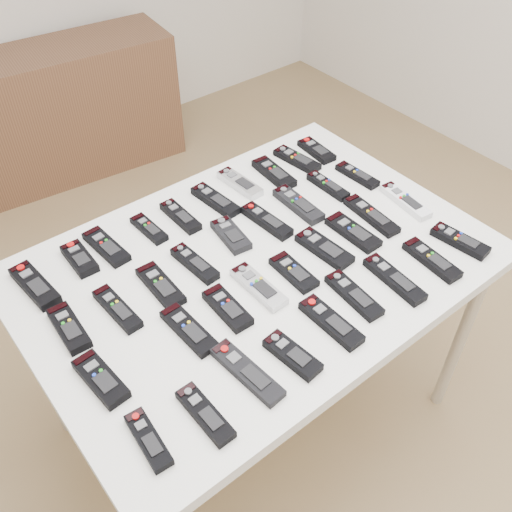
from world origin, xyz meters
TOP-DOWN VIEW (x-y plane):
  - ground at (0.00, 0.00)m, footprint 4.00×4.00m
  - table at (-0.09, -0.10)m, footprint 1.25×0.88m
  - sideboard at (0.00, 1.78)m, footprint 1.40×0.53m
  - remote_0 at (-0.61, 0.18)m, footprint 0.07×0.19m
  - remote_1 at (-0.47, 0.20)m, footprint 0.06×0.14m
  - remote_2 at (-0.39, 0.20)m, footprint 0.07×0.17m
  - remote_3 at (-0.26, 0.19)m, footprint 0.05×0.14m
  - remote_4 at (-0.15, 0.18)m, footprint 0.05×0.16m
  - remote_5 at (-0.03, 0.18)m, footprint 0.07×0.18m
  - remote_6 at (0.08, 0.20)m, footprint 0.06×0.17m
  - remote_7 at (0.20, 0.18)m, footprint 0.07×0.18m
  - remote_8 at (0.31, 0.19)m, footprint 0.07×0.18m
  - remote_9 at (0.40, 0.19)m, footprint 0.07×0.15m
  - remote_10 at (-0.60, -0.00)m, footprint 0.06×0.16m
  - remote_11 at (-0.48, -0.02)m, footprint 0.05×0.17m
  - remote_12 at (-0.35, -0.02)m, footprint 0.06×0.17m
  - remote_13 at (-0.23, -0.01)m, footprint 0.06×0.17m
  - remote_14 at (-0.09, 0.02)m, footprint 0.08×0.15m
  - remote_15 at (0.03, 0.01)m, footprint 0.06×0.18m
  - remote_16 at (0.15, 0.01)m, footprint 0.06×0.19m
  - remote_17 at (0.29, 0.02)m, footprint 0.04×0.16m
  - remote_18 at (0.41, 0.00)m, footprint 0.05×0.16m
  - remote_19 at (-0.61, -0.19)m, footprint 0.07×0.16m
  - remote_20 at (-0.37, -0.19)m, footprint 0.06×0.18m
  - remote_21 at (-0.26, -0.19)m, footprint 0.06×0.15m
  - remote_22 at (-0.15, -0.18)m, footprint 0.06×0.18m
  - remote_23 at (-0.05, -0.20)m, footprint 0.06×0.15m
  - remote_24 at (0.08, -0.18)m, footprint 0.07×0.18m
  - remote_25 at (0.19, -0.18)m, footprint 0.06×0.17m
  - remote_26 at (0.29, -0.17)m, footprint 0.06×0.20m
  - remote_27 at (0.42, -0.18)m, footprint 0.07×0.19m
  - remote_28 at (-0.60, -0.38)m, footprint 0.05×0.15m
  - remote_29 at (-0.47, -0.40)m, footprint 0.05×0.16m
  - remote_30 at (-0.34, -0.37)m, footprint 0.07×0.21m
  - remote_31 at (-0.23, -0.40)m, footprint 0.07×0.15m
  - remote_32 at (-0.09, -0.39)m, footprint 0.06×0.18m
  - remote_33 at (0.02, -0.36)m, footprint 0.06×0.18m
  - remote_34 at (0.14, -0.39)m, footprint 0.06×0.19m
  - remote_35 at (0.28, -0.40)m, footprint 0.06×0.18m
  - remote_36 at (0.40, -0.40)m, footprint 0.07×0.17m

SIDE VIEW (x-z plane):
  - ground at x=0.00m, z-range 0.00..0.00m
  - sideboard at x=0.00m, z-range 0.00..0.69m
  - table at x=-0.09m, z-range 0.33..1.11m
  - remote_3 at x=-0.26m, z-range 0.78..0.80m
  - remote_18 at x=0.41m, z-range 0.78..0.80m
  - remote_23 at x=-0.05m, z-range 0.78..0.80m
  - remote_9 at x=0.40m, z-range 0.78..0.80m
  - remote_2 at x=-0.39m, z-range 0.78..0.80m
  - remote_8 at x=0.31m, z-range 0.78..0.80m
  - remote_12 at x=-0.35m, z-range 0.78..0.80m
  - remote_26 at x=0.29m, z-range 0.78..0.80m
  - remote_20 at x=-0.37m, z-range 0.78..0.80m
  - remote_22 at x=-0.15m, z-range 0.78..0.80m
  - remote_25 at x=0.19m, z-range 0.78..0.80m
  - remote_30 at x=-0.34m, z-range 0.78..0.80m
  - remote_27 at x=0.42m, z-range 0.78..0.80m
  - remote_17 at x=0.29m, z-range 0.78..0.80m
  - remote_4 at x=-0.15m, z-range 0.78..0.80m
  - remote_33 at x=0.02m, z-range 0.78..0.80m
  - remote_11 at x=-0.48m, z-range 0.78..0.80m
  - remote_28 at x=-0.60m, z-range 0.78..0.80m
  - remote_35 at x=0.28m, z-range 0.78..0.80m
  - remote_14 at x=-0.09m, z-range 0.78..0.80m
  - remote_29 at x=-0.47m, z-range 0.78..0.80m
  - remote_24 at x=0.08m, z-range 0.78..0.80m
  - remote_5 at x=-0.03m, z-range 0.78..0.80m
  - remote_1 at x=-0.47m, z-range 0.78..0.80m
  - remote_7 at x=0.20m, z-range 0.78..0.80m
  - remote_6 at x=0.08m, z-range 0.78..0.80m
  - remote_36 at x=0.40m, z-range 0.78..0.80m
  - remote_0 at x=-0.61m, z-range 0.78..0.80m
  - remote_34 at x=0.14m, z-range 0.78..0.80m
  - remote_32 at x=-0.09m, z-range 0.78..0.80m
  - remote_10 at x=-0.60m, z-range 0.78..0.80m
  - remote_16 at x=0.15m, z-range 0.78..0.80m
  - remote_31 at x=-0.23m, z-range 0.78..0.80m
  - remote_21 at x=-0.26m, z-range 0.78..0.80m
  - remote_13 at x=-0.23m, z-range 0.78..0.80m
  - remote_15 at x=0.03m, z-range 0.78..0.80m
  - remote_19 at x=-0.61m, z-range 0.78..0.80m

